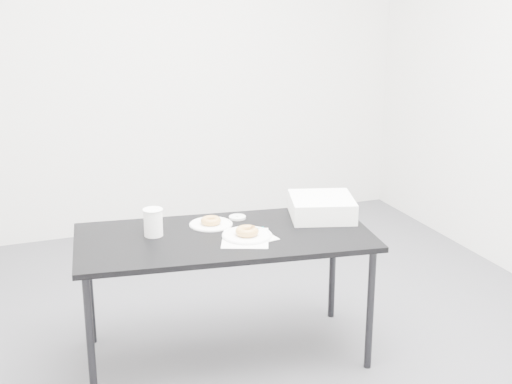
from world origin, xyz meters
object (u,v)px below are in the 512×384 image
object	(u,v)px
table	(224,244)
donut_near	(247,231)
pen	(254,230)
plate_near	(247,235)
plate_far	(211,224)
scorecard	(245,238)
bakery_box	(322,207)
coffee_cup	(153,222)
donut_far	(211,221)

from	to	relation	value
table	donut_near	bearing A→B (deg)	-25.28
pen	plate_near	xyz separation A→B (m)	(-0.06, -0.05, -0.00)
donut_near	plate_far	xyz separation A→B (m)	(-0.12, 0.23, -0.03)
scorecard	bakery_box	xyz separation A→B (m)	(0.50, 0.16, 0.05)
plate_far	coffee_cup	xyz separation A→B (m)	(-0.32, -0.05, 0.07)
donut_far	coffee_cup	world-z (taller)	coffee_cup
table	coffee_cup	world-z (taller)	coffee_cup
plate_far	donut_far	size ratio (longest dim) A/B	2.13
donut_near	plate_near	bearing A→B (deg)	0.00
scorecard	donut_near	size ratio (longest dim) A/B	2.45
scorecard	bakery_box	size ratio (longest dim) A/B	0.88
pen	donut_far	world-z (taller)	donut_far
scorecard	plate_far	world-z (taller)	plate_far
plate_far	coffee_cup	bearing A→B (deg)	-171.10
table	donut_far	size ratio (longest dim) A/B	14.72
donut_far	bakery_box	size ratio (longest dim) A/B	0.32
plate_near	table	bearing A→B (deg)	146.82
coffee_cup	bakery_box	world-z (taller)	coffee_cup
coffee_cup	bakery_box	distance (m)	0.91
donut_far	coffee_cup	bearing A→B (deg)	-171.10
pen	scorecard	bearing A→B (deg)	-155.99
plate_near	donut_near	size ratio (longest dim) A/B	2.13
plate_far	coffee_cup	size ratio (longest dim) A/B	1.60
table	plate_far	distance (m)	0.18
table	plate_far	world-z (taller)	plate_far
scorecard	coffee_cup	world-z (taller)	coffee_cup
scorecard	table	bearing A→B (deg)	157.52
plate_near	donut_far	size ratio (longest dim) A/B	2.37
pen	donut_far	bearing A→B (deg)	113.09
plate_near	donut_near	distance (m)	0.02
table	donut_near	xyz separation A→B (m)	(0.10, -0.06, 0.08)
table	bakery_box	xyz separation A→B (m)	(0.58, 0.08, 0.11)
plate_far	donut_far	bearing A→B (deg)	0.00
coffee_cup	scorecard	bearing A→B (deg)	-25.38
plate_near	coffee_cup	world-z (taller)	coffee_cup
scorecard	plate_far	xyz separation A→B (m)	(-0.10, 0.25, 0.00)
bakery_box	plate_near	bearing A→B (deg)	-146.63
table	coffee_cup	bearing A→B (deg)	168.66
table	pen	bearing A→B (deg)	3.96
plate_near	plate_far	bearing A→B (deg)	116.94
plate_near	plate_far	size ratio (longest dim) A/B	1.11
scorecard	donut_far	bearing A→B (deg)	134.16
scorecard	plate_near	world-z (taller)	plate_near
plate_near	coffee_cup	distance (m)	0.47
plate_far	coffee_cup	world-z (taller)	coffee_cup
table	bakery_box	distance (m)	0.59
coffee_cup	pen	bearing A→B (deg)	-14.60
scorecard	donut_near	xyz separation A→B (m)	(0.02, 0.02, 0.03)
pen	plate_near	size ratio (longest dim) A/B	0.53
pen	plate_far	xyz separation A→B (m)	(-0.17, 0.18, -0.00)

